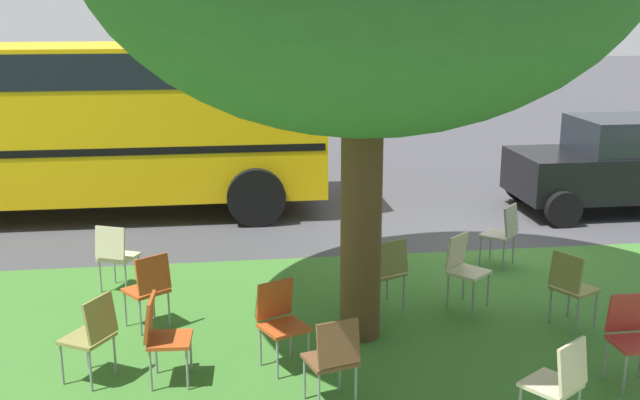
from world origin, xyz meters
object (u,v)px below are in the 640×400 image
(chair_5, at_px, (162,332))
(chair_10, at_px, (333,355))
(chair_2, at_px, (387,268))
(chair_4, at_px, (632,333))
(chair_1, at_px, (280,318))
(chair_11, at_px, (559,379))
(chair_0, at_px, (115,253))
(chair_8, at_px, (149,285))
(parked_car, at_px, (622,164))
(chair_7, at_px, (503,230))
(chair_6, at_px, (571,284))
(school_bus, at_px, (13,113))
(chair_9, at_px, (92,332))
(chair_3, at_px, (464,265))

(chair_5, relative_size, chair_10, 1.00)
(chair_2, bearing_deg, chair_4, 132.54)
(chair_1, height_order, chair_4, same)
(chair_10, xyz_separation_m, chair_11, (-1.80, 0.69, 0.00))
(chair_0, relative_size, chair_10, 1.00)
(chair_8, relative_size, parked_car, 0.24)
(chair_0, bearing_deg, chair_4, 148.96)
(chair_1, bearing_deg, chair_11, 144.17)
(chair_0, distance_m, chair_4, 6.04)
(chair_2, distance_m, chair_7, 2.33)
(chair_6, relative_size, school_bus, 0.08)
(school_bus, bearing_deg, chair_6, 141.46)
(chair_0, relative_size, school_bus, 0.08)
(chair_0, relative_size, parked_car, 0.24)
(chair_9, distance_m, chair_11, 4.28)
(chair_11, bearing_deg, chair_8, -36.81)
(chair_6, relative_size, chair_10, 1.00)
(chair_0, bearing_deg, parked_car, -161.15)
(chair_3, distance_m, school_bus, 8.15)
(chair_8, relative_size, chair_9, 1.00)
(chair_0, height_order, chair_1, same)
(chair_6, height_order, chair_7, same)
(chair_6, relative_size, parked_car, 0.24)
(chair_7, relative_size, chair_8, 1.00)
(chair_2, height_order, chair_7, same)
(chair_2, height_order, chair_6, same)
(chair_5, relative_size, chair_9, 1.00)
(chair_4, bearing_deg, school_bus, -44.40)
(chair_3, bearing_deg, chair_4, 115.08)
(chair_10, xyz_separation_m, parked_car, (-6.02, -6.05, 0.32))
(chair_1, bearing_deg, chair_2, -136.89)
(chair_11, height_order, parked_car, parked_car)
(chair_2, distance_m, chair_4, 2.83)
(chair_9, relative_size, school_bus, 0.08)
(chair_6, distance_m, chair_10, 3.23)
(parked_car, bearing_deg, chair_5, 35.26)
(chair_0, bearing_deg, chair_5, 106.43)
(chair_3, xyz_separation_m, parked_car, (-4.11, -3.87, 0.32))
(chair_2, bearing_deg, chair_9, 23.50)
(chair_1, distance_m, school_bus, 7.56)
(chair_3, distance_m, chair_10, 2.90)
(chair_2, xyz_separation_m, school_bus, (5.35, -5.03, 1.24))
(chair_10, bearing_deg, chair_8, -48.21)
(chair_4, relative_size, chair_6, 1.00)
(chair_1, xyz_separation_m, chair_4, (-3.29, 0.80, 0.00))
(chair_3, relative_size, chair_10, 1.00)
(chair_7, bearing_deg, chair_1, 38.18)
(chair_8, xyz_separation_m, chair_10, (-1.77, 1.98, 0.00))
(chair_0, height_order, chair_5, same)
(chair_2, xyz_separation_m, chair_11, (-0.83, 2.87, 0.00))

